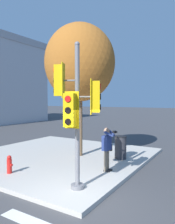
% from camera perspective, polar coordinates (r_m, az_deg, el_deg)
% --- Properties ---
extents(ground_plane, '(160.00, 160.00, 0.00)m').
position_cam_1_polar(ground_plane, '(6.27, -2.98, -23.08)').
color(ground_plane, '#424244').
extents(sidewalk_corner, '(8.00, 8.00, 0.14)m').
position_cam_1_polar(sidewalk_corner, '(10.87, -7.79, -11.31)').
color(sidewalk_corner, '#BCB7AD').
rests_on(sidewalk_corner, ground_plane).
extents(traffic_signal_pole, '(1.12, 1.31, 4.32)m').
position_cam_1_polar(traffic_signal_pole, '(6.26, -3.10, 1.81)').
color(traffic_signal_pole, slate).
rests_on(traffic_signal_pole, sidewalk_corner).
extents(person_photographer, '(0.58, 0.54, 1.61)m').
position_cam_1_polar(person_photographer, '(8.22, 5.15, -8.62)').
color(person_photographer, black).
rests_on(person_photographer, sidewalk_corner).
extents(street_tree, '(3.27, 3.27, 6.17)m').
position_cam_1_polar(street_tree, '(10.42, -2.02, 12.66)').
color(street_tree, brown).
rests_on(street_tree, sidewalk_corner).
extents(fire_hydrant, '(0.18, 0.24, 0.65)m').
position_cam_1_polar(fire_hydrant, '(8.54, -19.73, -12.77)').
color(fire_hydrant, red).
rests_on(fire_hydrant, sidewalk_corner).
extents(trash_bin, '(0.55, 0.55, 1.03)m').
position_cam_1_polar(trash_bin, '(10.03, 8.62, -9.11)').
color(trash_bin, '#2D2D33').
rests_on(trash_bin, sidewalk_corner).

